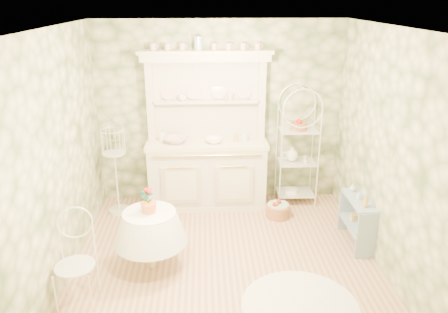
{
  "coord_description": "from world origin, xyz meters",
  "views": [
    {
      "loc": [
        -0.24,
        -4.48,
        3.0
      ],
      "look_at": [
        0.0,
        0.5,
        1.15
      ],
      "focal_mm": 35.0,
      "sensor_mm": 36.0,
      "label": 1
    }
  ],
  "objects_px": {
    "birdcage_stand": "(115,168)",
    "round_table": "(151,238)",
    "kitchen_dresser": "(207,132)",
    "bakers_rack": "(298,144)",
    "cafe_chair": "(76,272)",
    "floor_basket": "(278,209)",
    "side_shelf": "(357,221)"
  },
  "relations": [
    {
      "from": "floor_basket",
      "to": "bakers_rack",
      "type": "bearing_deg",
      "value": 55.41
    },
    {
      "from": "kitchen_dresser",
      "to": "side_shelf",
      "type": "relative_size",
      "value": 3.17
    },
    {
      "from": "bakers_rack",
      "to": "cafe_chair",
      "type": "xyz_separation_m",
      "value": [
        -2.69,
        -2.26,
        -0.56
      ]
    },
    {
      "from": "kitchen_dresser",
      "to": "cafe_chair",
      "type": "relative_size",
      "value": 3.06
    },
    {
      "from": "round_table",
      "to": "kitchen_dresser",
      "type": "bearing_deg",
      "value": 67.36
    },
    {
      "from": "bakers_rack",
      "to": "birdcage_stand",
      "type": "distance_m",
      "value": 2.67
    },
    {
      "from": "birdcage_stand",
      "to": "round_table",
      "type": "bearing_deg",
      "value": -66.0
    },
    {
      "from": "bakers_rack",
      "to": "birdcage_stand",
      "type": "bearing_deg",
      "value": -175.26
    },
    {
      "from": "round_table",
      "to": "birdcage_stand",
      "type": "height_order",
      "value": "birdcage_stand"
    },
    {
      "from": "birdcage_stand",
      "to": "floor_basket",
      "type": "distance_m",
      "value": 2.4
    },
    {
      "from": "round_table",
      "to": "floor_basket",
      "type": "xyz_separation_m",
      "value": [
        1.67,
        1.16,
        -0.25
      ]
    },
    {
      "from": "kitchen_dresser",
      "to": "birdcage_stand",
      "type": "bearing_deg",
      "value": -172.76
    },
    {
      "from": "side_shelf",
      "to": "floor_basket",
      "type": "distance_m",
      "value": 1.17
    },
    {
      "from": "kitchen_dresser",
      "to": "round_table",
      "type": "bearing_deg",
      "value": -112.64
    },
    {
      "from": "bakers_rack",
      "to": "round_table",
      "type": "distance_m",
      "value": 2.66
    },
    {
      "from": "kitchen_dresser",
      "to": "round_table",
      "type": "xyz_separation_m",
      "value": [
        -0.67,
        -1.6,
        -0.77
      ]
    },
    {
      "from": "bakers_rack",
      "to": "floor_basket",
      "type": "xyz_separation_m",
      "value": [
        -0.34,
        -0.49,
        -0.81
      ]
    },
    {
      "from": "kitchen_dresser",
      "to": "bakers_rack",
      "type": "xyz_separation_m",
      "value": [
        1.34,
        0.04,
        -0.21
      ]
    },
    {
      "from": "kitchen_dresser",
      "to": "floor_basket",
      "type": "distance_m",
      "value": 1.5
    },
    {
      "from": "cafe_chair",
      "to": "floor_basket",
      "type": "bearing_deg",
      "value": 24.94
    },
    {
      "from": "cafe_chair",
      "to": "kitchen_dresser",
      "type": "bearing_deg",
      "value": 46.61
    },
    {
      "from": "bakers_rack",
      "to": "floor_basket",
      "type": "relative_size",
      "value": 4.91
    },
    {
      "from": "round_table",
      "to": "floor_basket",
      "type": "height_order",
      "value": "round_table"
    },
    {
      "from": "side_shelf",
      "to": "floor_basket",
      "type": "relative_size",
      "value": 1.9
    },
    {
      "from": "cafe_chair",
      "to": "birdcage_stand",
      "type": "relative_size",
      "value": 0.54
    },
    {
      "from": "kitchen_dresser",
      "to": "cafe_chair",
      "type": "distance_m",
      "value": 2.71
    },
    {
      "from": "round_table",
      "to": "floor_basket",
      "type": "bearing_deg",
      "value": 34.68
    },
    {
      "from": "cafe_chair",
      "to": "round_table",
      "type": "bearing_deg",
      "value": 30.03
    },
    {
      "from": "kitchen_dresser",
      "to": "cafe_chair",
      "type": "height_order",
      "value": "kitchen_dresser"
    },
    {
      "from": "bakers_rack",
      "to": "floor_basket",
      "type": "height_order",
      "value": "bakers_rack"
    },
    {
      "from": "side_shelf",
      "to": "birdcage_stand",
      "type": "height_order",
      "value": "birdcage_stand"
    },
    {
      "from": "bakers_rack",
      "to": "cafe_chair",
      "type": "bearing_deg",
      "value": -139.7
    }
  ]
}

